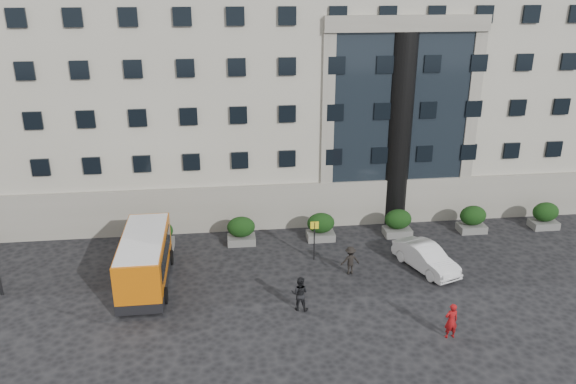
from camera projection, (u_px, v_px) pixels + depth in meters
name	position (u px, v px, depth m)	size (l,w,h in m)	color
ground	(225.00, 310.00, 29.04)	(120.00, 120.00, 0.00)	black
civic_building	(289.00, 69.00, 46.95)	(44.00, 24.00, 18.00)	#A5A092
entrance_column	(398.00, 131.00, 37.64)	(1.80, 1.80, 13.00)	black
hedge_a	(159.00, 234.00, 35.50)	(1.80, 1.26, 1.84)	#5F5F5D
hedge_b	(241.00, 230.00, 36.09)	(1.80, 1.26, 1.84)	#5F5F5D
hedge_c	(321.00, 226.00, 36.67)	(1.80, 1.26, 1.84)	#5F5F5D
hedge_d	(398.00, 223.00, 37.25)	(1.80, 1.26, 1.84)	#5F5F5D
hedge_e	(473.00, 219.00, 37.83)	(1.80, 1.26, 1.84)	#5F5F5D
hedge_f	(545.00, 215.00, 38.41)	(1.80, 1.26, 1.84)	#5F5F5D
bus_stop_sign	(314.00, 234.00, 33.68)	(0.50, 0.08, 2.52)	#262628
minibus	(145.00, 258.00, 31.02)	(2.66, 6.92, 2.88)	#C25B09
white_taxi	(426.00, 257.00, 32.94)	(1.59, 4.56, 1.50)	silver
pedestrian_a	(451.00, 321.00, 26.53)	(0.67, 0.44, 1.83)	maroon
pedestrian_b	(300.00, 293.00, 28.81)	(0.91, 0.71, 1.87)	black
pedestrian_c	(350.00, 260.00, 32.38)	(1.10, 0.63, 1.71)	black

